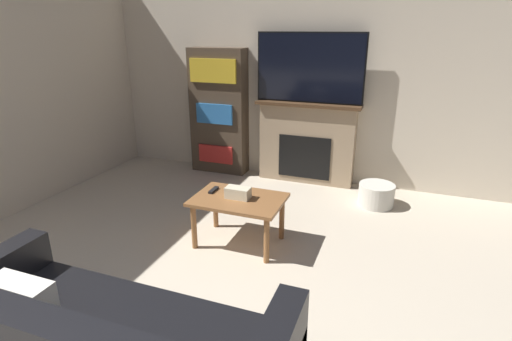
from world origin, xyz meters
TOP-DOWN VIEW (x-y plane):
  - wall_back at (0.00, 4.54)m, footprint 6.17×0.06m
  - fireplace at (0.13, 4.40)m, footprint 1.31×0.28m
  - tv at (0.13, 4.38)m, footprint 1.31×0.03m
  - coffee_table at (-0.06, 2.60)m, footprint 0.81×0.56m
  - tissue_box at (-0.07, 2.60)m, footprint 0.22×0.12m
  - remote_control at (-0.34, 2.67)m, footprint 0.04×0.15m
  - bookshelf at (-1.09, 4.38)m, footprint 0.76×0.29m
  - storage_basket at (1.06, 3.92)m, footprint 0.40×0.40m

SIDE VIEW (x-z plane):
  - storage_basket at x=1.06m, z-range 0.00..0.25m
  - coffee_table at x=-0.06m, z-range 0.16..0.62m
  - remote_control at x=-0.34m, z-range 0.46..0.48m
  - tissue_box at x=-0.07m, z-range 0.46..0.56m
  - fireplace at x=0.13m, z-range 0.00..1.04m
  - bookshelf at x=-1.09m, z-range 0.00..1.67m
  - wall_back at x=0.00m, z-range 0.00..2.70m
  - tv at x=0.13m, z-range 1.03..1.86m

